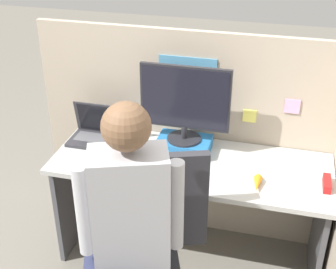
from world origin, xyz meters
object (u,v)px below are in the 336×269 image
(paper_box, at_px, (184,145))
(office_chair, at_px, (146,254))
(monitor, at_px, (185,102))
(laptop, at_px, (99,134))
(stapler, at_px, (327,183))
(carrot_toy, at_px, (257,184))
(person, at_px, (122,229))

(paper_box, relative_size, office_chair, 0.31)
(monitor, height_order, office_chair, monitor)
(laptop, xyz_separation_m, stapler, (1.36, -0.17, -0.02))
(laptop, xyz_separation_m, carrot_toy, (1.00, -0.26, -0.02))
(monitor, relative_size, stapler, 3.77)
(office_chair, bearing_deg, person, -109.99)
(monitor, relative_size, carrot_toy, 3.69)
(stapler, bearing_deg, monitor, 167.13)
(carrot_toy, height_order, office_chair, office_chair)
(office_chair, height_order, person, person)
(monitor, bearing_deg, office_chair, -91.62)
(stapler, xyz_separation_m, office_chair, (-0.85, -0.55, -0.20))
(paper_box, height_order, monitor, monitor)
(laptop, bearing_deg, stapler, -6.93)
(monitor, height_order, carrot_toy, monitor)
(paper_box, distance_m, office_chair, 0.77)
(paper_box, relative_size, person, 0.23)
(monitor, bearing_deg, stapler, -12.87)
(paper_box, bearing_deg, stapler, -12.69)
(monitor, distance_m, carrot_toy, 0.62)
(monitor, relative_size, office_chair, 0.51)
(person, bearing_deg, stapler, 37.96)
(laptop, height_order, office_chair, office_chair)
(stapler, xyz_separation_m, carrot_toy, (-0.36, -0.10, 0.00))
(paper_box, xyz_separation_m, person, (-0.08, -0.89, 0.06))
(stapler, bearing_deg, laptop, 173.07)
(office_chair, bearing_deg, paper_box, 88.37)
(stapler, bearing_deg, office_chair, -147.00)
(stapler, distance_m, person, 1.15)
(monitor, bearing_deg, carrot_toy, -31.72)
(laptop, distance_m, stapler, 1.37)
(person, bearing_deg, office_chair, 70.01)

